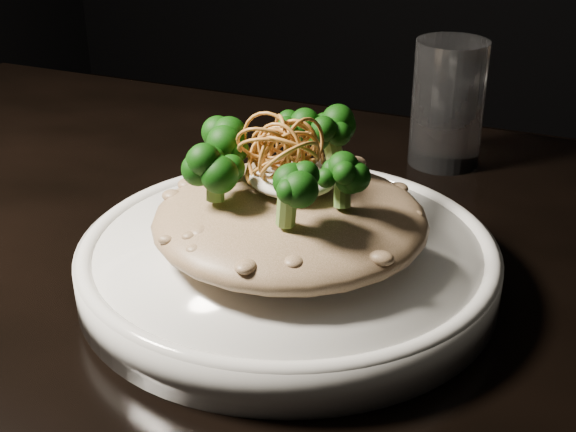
# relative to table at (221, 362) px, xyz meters

# --- Properties ---
(table) EXTENTS (1.10, 0.80, 0.75)m
(table) POSITION_rel_table_xyz_m (0.00, 0.00, 0.00)
(table) COLOR black
(table) RESTS_ON ground
(plate) EXTENTS (0.31, 0.31, 0.03)m
(plate) POSITION_rel_table_xyz_m (0.05, 0.01, 0.10)
(plate) COLOR silver
(plate) RESTS_ON table
(risotto) EXTENTS (0.20, 0.20, 0.04)m
(risotto) POSITION_rel_table_xyz_m (0.06, 0.01, 0.14)
(risotto) COLOR brown
(risotto) RESTS_ON plate
(broccoli) EXTENTS (0.13, 0.13, 0.05)m
(broccoli) POSITION_rel_table_xyz_m (0.05, 0.01, 0.18)
(broccoli) COLOR black
(broccoli) RESTS_ON risotto
(cheese) EXTENTS (0.06, 0.06, 0.02)m
(cheese) POSITION_rel_table_xyz_m (0.06, 0.01, 0.17)
(cheese) COLOR white
(cheese) RESTS_ON risotto
(shallots) EXTENTS (0.06, 0.06, 0.04)m
(shallots) POSITION_rel_table_xyz_m (0.05, 0.01, 0.20)
(shallots) COLOR #92551F
(shallots) RESTS_ON cheese
(drinking_glass) EXTENTS (0.08, 0.08, 0.12)m
(drinking_glass) POSITION_rel_table_xyz_m (0.11, 0.28, 0.14)
(drinking_glass) COLOR white
(drinking_glass) RESTS_ON table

